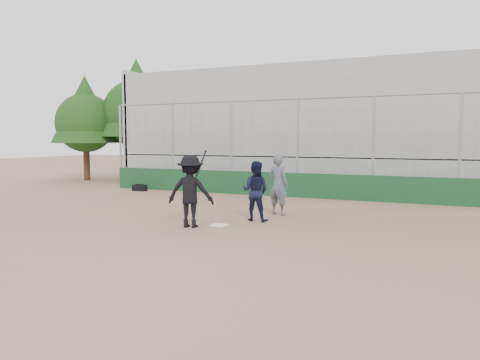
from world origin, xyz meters
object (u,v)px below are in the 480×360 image
at_px(catcher_crouched, 255,201).
at_px(equipment_bag, 140,188).
at_px(batter_at_plate, 191,191).
at_px(umpire, 278,188).

relative_size(catcher_crouched, equipment_bag, 1.73).
height_order(batter_at_plate, equipment_bag, batter_at_plate).
bearing_deg(equipment_bag, umpire, -24.70).
xyz_separation_m(catcher_crouched, equipment_bag, (-7.91, 5.08, -0.44)).
xyz_separation_m(batter_at_plate, umpire, (1.44, 2.93, -0.12)).
height_order(umpire, equipment_bag, umpire).
bearing_deg(umpire, equipment_bag, -9.68).
height_order(batter_at_plate, catcher_crouched, batter_at_plate).
relative_size(batter_at_plate, equipment_bag, 3.06).
bearing_deg(batter_at_plate, catcher_crouched, 52.13).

